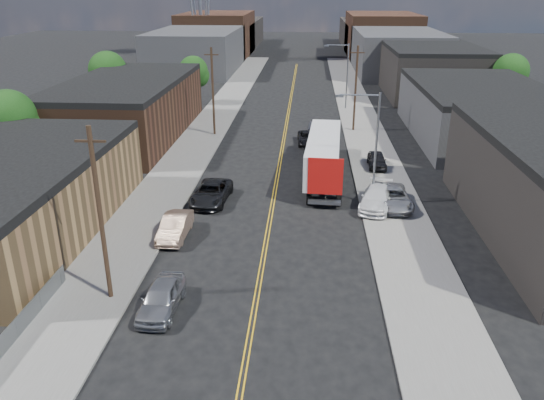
# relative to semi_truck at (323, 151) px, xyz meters

# --- Properties ---
(ground) EXTENTS (260.00, 260.00, 0.00)m
(ground) POSITION_rel_semi_truck_xyz_m (-4.13, 28.39, -2.38)
(ground) COLOR black
(ground) RESTS_ON ground
(centerline) EXTENTS (0.32, 120.00, 0.01)m
(centerline) POSITION_rel_semi_truck_xyz_m (-4.13, 13.39, -2.37)
(centerline) COLOR gold
(centerline) RESTS_ON ground
(sidewalk_left) EXTENTS (5.00, 140.00, 0.15)m
(sidewalk_left) POSITION_rel_semi_truck_xyz_m (-13.63, 13.39, -2.30)
(sidewalk_left) COLOR slate
(sidewalk_left) RESTS_ON ground
(sidewalk_right) EXTENTS (5.00, 140.00, 0.15)m
(sidewalk_right) POSITION_rel_semi_truck_xyz_m (5.37, 13.39, -2.30)
(sidewalk_right) COLOR slate
(sidewalk_right) RESTS_ON ground
(warehouse_tan) EXTENTS (12.00, 22.00, 5.60)m
(warehouse_tan) POSITION_rel_semi_truck_xyz_m (-22.13, -13.61, 0.42)
(warehouse_tan) COLOR olive
(warehouse_tan) RESTS_ON ground
(warehouse_brown) EXTENTS (12.00, 26.00, 6.60)m
(warehouse_brown) POSITION_rel_semi_truck_xyz_m (-22.13, 12.39, 0.92)
(warehouse_brown) COLOR #43291B
(warehouse_brown) RESTS_ON ground
(industrial_right_b) EXTENTS (14.00, 24.00, 6.10)m
(industrial_right_b) POSITION_rel_semi_truck_xyz_m (17.87, 14.39, 0.67)
(industrial_right_b) COLOR #323234
(industrial_right_b) RESTS_ON ground
(industrial_right_c) EXTENTS (14.00, 22.00, 7.60)m
(industrial_right_c) POSITION_rel_semi_truck_xyz_m (17.87, 40.39, 1.42)
(industrial_right_c) COLOR black
(industrial_right_c) RESTS_ON ground
(skyline_left_a) EXTENTS (16.00, 30.00, 8.00)m
(skyline_left_a) POSITION_rel_semi_truck_xyz_m (-24.13, 63.39, 1.62)
(skyline_left_a) COLOR #323234
(skyline_left_a) RESTS_ON ground
(skyline_right_a) EXTENTS (16.00, 30.00, 8.00)m
(skyline_right_a) POSITION_rel_semi_truck_xyz_m (15.87, 63.39, 1.62)
(skyline_right_a) COLOR #323234
(skyline_right_a) RESTS_ON ground
(skyline_left_b) EXTENTS (16.00, 26.00, 10.00)m
(skyline_left_b) POSITION_rel_semi_truck_xyz_m (-24.13, 88.39, 2.62)
(skyline_left_b) COLOR #43291B
(skyline_left_b) RESTS_ON ground
(skyline_right_b) EXTENTS (16.00, 26.00, 10.00)m
(skyline_right_b) POSITION_rel_semi_truck_xyz_m (15.87, 88.39, 2.62)
(skyline_right_b) COLOR #43291B
(skyline_right_b) RESTS_ON ground
(skyline_left_c) EXTENTS (16.00, 40.00, 7.00)m
(skyline_left_c) POSITION_rel_semi_truck_xyz_m (-24.13, 108.39, 1.12)
(skyline_left_c) COLOR black
(skyline_left_c) RESTS_ON ground
(skyline_right_c) EXTENTS (16.00, 40.00, 7.00)m
(skyline_right_c) POSITION_rel_semi_truck_xyz_m (15.87, 108.39, 1.12)
(skyline_right_c) COLOR black
(skyline_right_c) RESTS_ON ground
(streetlight_near) EXTENTS (3.39, 0.25, 9.00)m
(streetlight_near) POSITION_rel_semi_truck_xyz_m (3.47, -6.61, 2.95)
(streetlight_near) COLOR gray
(streetlight_near) RESTS_ON ground
(streetlight_far) EXTENTS (3.39, 0.25, 9.00)m
(streetlight_far) POSITION_rel_semi_truck_xyz_m (3.47, 28.39, 2.95)
(streetlight_far) COLOR gray
(streetlight_far) RESTS_ON ground
(utility_pole_left_near) EXTENTS (1.60, 0.26, 10.00)m
(utility_pole_left_near) POSITION_rel_semi_truck_xyz_m (-12.33, -21.61, 2.76)
(utility_pole_left_near) COLOR black
(utility_pole_left_near) RESTS_ON ground
(utility_pole_left_far) EXTENTS (1.60, 0.26, 10.00)m
(utility_pole_left_far) POSITION_rel_semi_truck_xyz_m (-12.33, 13.39, 2.76)
(utility_pole_left_far) COLOR black
(utility_pole_left_far) RESTS_ON ground
(utility_pole_right) EXTENTS (1.60, 0.26, 10.00)m
(utility_pole_right) POSITION_rel_semi_truck_xyz_m (4.07, 16.39, 2.76)
(utility_pole_right) COLOR black
(utility_pole_right) RESTS_ON ground
(tree_left_near) EXTENTS (4.85, 4.76, 7.91)m
(tree_left_near) POSITION_rel_semi_truck_xyz_m (-28.07, -1.61, 2.80)
(tree_left_near) COLOR black
(tree_left_near) RESTS_ON ground
(tree_left_mid) EXTENTS (5.10, 5.04, 8.37)m
(tree_left_mid) POSITION_rel_semi_truck_xyz_m (-28.07, 23.39, 3.10)
(tree_left_mid) COLOR black
(tree_left_mid) RESTS_ON ground
(tree_left_far) EXTENTS (4.35, 4.20, 6.97)m
(tree_left_far) POSITION_rel_semi_truck_xyz_m (-18.07, 30.39, 2.19)
(tree_left_far) COLOR black
(tree_left_far) RESTS_ON ground
(tree_right_far) EXTENTS (4.85, 4.76, 7.91)m
(tree_right_far) POSITION_rel_semi_truck_xyz_m (25.93, 28.39, 2.80)
(tree_right_far) COLOR black
(tree_right_far) RESTS_ON ground
(semi_truck) EXTENTS (3.48, 16.07, 4.17)m
(semi_truck) POSITION_rel_semi_truck_xyz_m (0.00, 0.00, 0.00)
(semi_truck) COLOR silver
(semi_truck) RESTS_ON ground
(car_left_a) EXTENTS (2.01, 4.73, 1.59)m
(car_left_a) POSITION_rel_semi_truck_xyz_m (-9.13, -22.58, -1.58)
(car_left_a) COLOR #959699
(car_left_a) RESTS_ON ground
(car_left_b) EXTENTS (1.72, 4.78, 1.57)m
(car_left_b) POSITION_rel_semi_truck_xyz_m (-10.53, -13.61, -1.59)
(car_left_b) COLOR #8C6F5C
(car_left_b) RESTS_ON ground
(car_left_c) EXTENTS (3.04, 5.90, 1.59)m
(car_left_c) POSITION_rel_semi_truck_xyz_m (-9.13, -7.04, -1.58)
(car_left_c) COLOR black
(car_left_c) RESTS_ON ground
(car_right_lot_a) EXTENTS (2.73, 5.56, 1.52)m
(car_right_lot_a) POSITION_rel_semi_truck_xyz_m (5.43, -7.30, -1.47)
(car_right_lot_a) COLOR #A0A1A5
(car_right_lot_a) RESTS_ON sidewalk_right
(car_right_lot_b) EXTENTS (3.46, 5.84, 1.59)m
(car_right_lot_b) POSITION_rel_semi_truck_xyz_m (4.07, -7.61, -1.43)
(car_right_lot_b) COLOR white
(car_right_lot_b) RESTS_ON sidewalk_right
(car_right_lot_c) EXTENTS (1.72, 4.14, 1.40)m
(car_right_lot_c) POSITION_rel_semi_truck_xyz_m (5.26, 2.39, -1.53)
(car_right_lot_c) COLOR black
(car_right_lot_c) RESTS_ON sidewalk_right
(car_ahead_truck) EXTENTS (2.51, 5.02, 1.37)m
(car_ahead_truck) POSITION_rel_semi_truck_xyz_m (-1.34, 10.39, -1.69)
(car_ahead_truck) COLOR black
(car_ahead_truck) RESTS_ON ground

